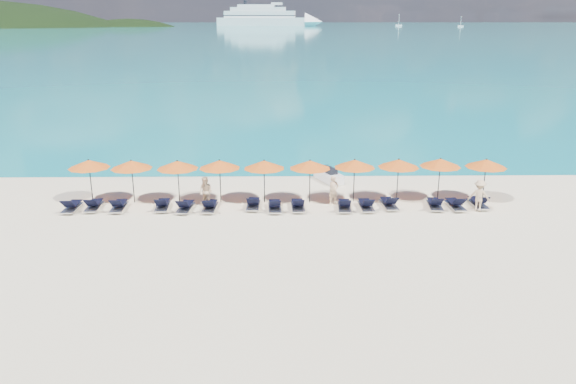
{
  "coord_description": "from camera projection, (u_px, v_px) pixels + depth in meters",
  "views": [
    {
      "loc": [
        -0.39,
        -22.47,
        9.16
      ],
      "look_at": [
        0.0,
        3.0,
        1.2
      ],
      "focal_mm": 35.0,
      "sensor_mm": 36.0,
      "label": 1
    }
  ],
  "objects": [
    {
      "name": "lounger_12",
      "position": [
        435.0,
        204.0,
        28.03
      ],
      "size": [
        0.78,
        1.75,
        0.66
      ],
      "rotation": [
        0.0,
        0.0,
        -0.1
      ],
      "color": "silver",
      "rests_on": "ground"
    },
    {
      "name": "umbrella_5",
      "position": [
        310.0,
        164.0,
        28.42
      ],
      "size": [
        2.1,
        2.1,
        2.28
      ],
      "color": "black",
      "rests_on": "ground"
    },
    {
      "name": "cruise_ship",
      "position": [
        271.0,
        18.0,
        599.69
      ],
      "size": [
        114.34,
        32.14,
        31.45
      ],
      "rotation": [
        0.0,
        0.0,
        -0.13
      ],
      "color": "white",
      "rests_on": "ground"
    },
    {
      "name": "umbrella_9",
      "position": [
        486.0,
        163.0,
        28.65
      ],
      "size": [
        2.1,
        2.1,
        2.28
      ],
      "color": "black",
      "rests_on": "ground"
    },
    {
      "name": "lounger_1",
      "position": [
        94.0,
        205.0,
        27.86
      ],
      "size": [
        0.72,
        1.74,
        0.66
      ],
      "rotation": [
        0.0,
        0.0,
        0.06
      ],
      "color": "silver",
      "rests_on": "ground"
    },
    {
      "name": "lounger_5",
      "position": [
        210.0,
        206.0,
        27.72
      ],
      "size": [
        0.68,
        1.72,
        0.66
      ],
      "rotation": [
        0.0,
        0.0,
        -0.03
      ],
      "color": "silver",
      "rests_on": "ground"
    },
    {
      "name": "umbrella_1",
      "position": [
        131.0,
        165.0,
        28.41
      ],
      "size": [
        2.1,
        2.1,
        2.28
      ],
      "color": "black",
      "rests_on": "ground"
    },
    {
      "name": "lounger_9",
      "position": [
        344.0,
        205.0,
        27.8
      ],
      "size": [
        0.73,
        1.74,
        0.66
      ],
      "rotation": [
        0.0,
        0.0,
        -0.06
      ],
      "color": "silver",
      "rests_on": "ground"
    },
    {
      "name": "umbrella_7",
      "position": [
        399.0,
        163.0,
        28.64
      ],
      "size": [
        2.1,
        2.1,
        2.28
      ],
      "color": "black",
      "rests_on": "ground"
    },
    {
      "name": "jetski",
      "position": [
        329.0,
        176.0,
        32.64
      ],
      "size": [
        1.66,
        2.43,
        0.81
      ],
      "rotation": [
        0.0,
        0.0,
        0.39
      ],
      "color": "white",
      "rests_on": "ground"
    },
    {
      "name": "lounger_4",
      "position": [
        185.0,
        206.0,
        27.66
      ],
      "size": [
        0.76,
        1.75,
        0.66
      ],
      "rotation": [
        0.0,
        0.0,
        -0.09
      ],
      "color": "silver",
      "rests_on": "ground"
    },
    {
      "name": "ground",
      "position": [
        289.0,
        239.0,
        24.18
      ],
      "size": [
        1400.0,
        1400.0,
        0.0
      ],
      "primitive_type": "plane",
      "color": "beige"
    },
    {
      "name": "headland_small",
      "position": [
        131.0,
        63.0,
        566.88
      ],
      "size": [
        162.0,
        126.0,
        85.5
      ],
      "color": "black",
      "rests_on": "ground"
    },
    {
      "name": "lounger_6",
      "position": [
        253.0,
        204.0,
        28.05
      ],
      "size": [
        0.66,
        1.71,
        0.66
      ],
      "rotation": [
        0.0,
        0.0,
        -0.02
      ],
      "color": "silver",
      "rests_on": "ground"
    },
    {
      "name": "lounger_2",
      "position": [
        119.0,
        205.0,
        27.78
      ],
      "size": [
        0.7,
        1.73,
        0.66
      ],
      "rotation": [
        0.0,
        0.0,
        0.05
      ],
      "color": "silver",
      "rests_on": "ground"
    },
    {
      "name": "umbrella_4",
      "position": [
        264.0,
        165.0,
        28.41
      ],
      "size": [
        2.1,
        2.1,
        2.28
      ],
      "color": "black",
      "rests_on": "ground"
    },
    {
      "name": "lounger_7",
      "position": [
        275.0,
        206.0,
        27.72
      ],
      "size": [
        0.69,
        1.72,
        0.66
      ],
      "rotation": [
        0.0,
        0.0,
        0.04
      ],
      "color": "silver",
      "rests_on": "ground"
    },
    {
      "name": "beachgoer_c",
      "position": [
        479.0,
        196.0,
        27.47
      ],
      "size": [
        1.13,
        0.81,
        1.6
      ],
      "primitive_type": "imported",
      "rotation": [
        0.0,
        0.0,
        2.79
      ],
      "color": "#DAB48A",
      "rests_on": "ground"
    },
    {
      "name": "lounger_10",
      "position": [
        366.0,
        205.0,
        27.87
      ],
      "size": [
        0.67,
        1.72,
        0.66
      ],
      "rotation": [
        0.0,
        0.0,
        0.03
      ],
      "color": "silver",
      "rests_on": "ground"
    },
    {
      "name": "umbrella_6",
      "position": [
        355.0,
        164.0,
        28.58
      ],
      "size": [
        2.1,
        2.1,
        2.28
      ],
      "color": "black",
      "rests_on": "ground"
    },
    {
      "name": "umbrella_3",
      "position": [
        220.0,
        164.0,
        28.47
      ],
      "size": [
        2.1,
        2.1,
        2.28
      ],
      "color": "black",
      "rests_on": "ground"
    },
    {
      "name": "lounger_0",
      "position": [
        72.0,
        206.0,
        27.69
      ],
      "size": [
        0.63,
        1.7,
        0.66
      ],
      "rotation": [
        0.0,
        0.0,
        0.01
      ],
      "color": "silver",
      "rests_on": "ground"
    },
    {
      "name": "lounger_13",
      "position": [
        455.0,
        204.0,
        27.99
      ],
      "size": [
        0.7,
        1.73,
        0.66
      ],
      "rotation": [
        0.0,
        0.0,
        0.05
      ],
      "color": "silver",
      "rests_on": "ground"
    },
    {
      "name": "lounger_3",
      "position": [
        162.0,
        205.0,
        27.88
      ],
      "size": [
        0.72,
        1.73,
        0.66
      ],
      "rotation": [
        0.0,
        0.0,
        0.06
      ],
      "color": "silver",
      "rests_on": "ground"
    },
    {
      "name": "lounger_14",
      "position": [
        478.0,
        202.0,
        28.23
      ],
      "size": [
        0.64,
        1.71,
        0.66
      ],
      "rotation": [
        0.0,
        0.0,
        0.01
      ],
      "color": "silver",
      "rests_on": "ground"
    },
    {
      "name": "sailboat_far",
      "position": [
        461.0,
        26.0,
        544.56
      ],
      "size": [
        5.36,
        1.79,
        9.83
      ],
      "color": "white",
      "rests_on": "ground"
    },
    {
      "name": "umbrella_8",
      "position": [
        440.0,
        163.0,
        28.78
      ],
      "size": [
        2.1,
        2.1,
        2.28
      ],
      "color": "black",
      "rests_on": "ground"
    },
    {
      "name": "sea",
      "position": [
        279.0,
        25.0,
        654.08
      ],
      "size": [
        1600.0,
        1300.0,
        0.01
      ],
      "primitive_type": "cube",
      "color": "#1FA9B2",
      "rests_on": "ground"
    },
    {
      "name": "sailboat_near",
      "position": [
        399.0,
        25.0,
        578.82
      ],
      "size": [
        6.67,
        2.22,
        12.23
      ],
      "color": "white",
      "rests_on": "ground"
    },
    {
      "name": "beachgoer_a",
      "position": [
        334.0,
        190.0,
        28.47
      ],
      "size": [
        0.64,
        0.55,
        1.49
      ],
      "primitive_type": "imported",
      "rotation": [
        0.0,
        0.0,
        0.44
      ],
      "color": "#DAB48A",
      "rests_on": "ground"
    },
    {
      "name": "lounger_11",
      "position": [
        389.0,
        203.0,
        28.13
      ],
      "size": [
        0.73,
        1.74,
        0.66
      ],
      "rotation": [
        0.0,
        0.0,
        0.07
      ],
      "color": "silver",
      "rests_on": "ground"
    },
    {
      "name": "umbrella_0",
      "position": [
        89.0,
        164.0,
        28.52
      ],
      "size": [
        2.1,
        2.1,
        2.28
      ],
      "color": "black",
      "rests_on": "ground"
    },
    {
      "name": "lounger_8",
      "position": [
        298.0,
        205.0,
        27.83
      ],
      "size": [
        0.67,
        1.72,
        0.66
      ],
      "rotation": [
        0.0,
        0.0,
        0.03
      ],
      "color": "silver",
      "rests_on": "ground"
    },
    {
      "name": "beachgoer_b",
      "position": [
        206.0,
        192.0,
        28.14
      ],
      "size": [
        0.86,
        0.71,
        1.54
      ],
      "primitive_type": "imported",
      "rotation": [
        0.0,
        0.0,
        -0.44
      ],
      "color": "#DAB48A",
      "rests_on": "ground"
    },
    {
      "name": "umbrella_2",
      "position": [
        177.0,
        165.0,
        28.35
      ],
      "size": [
        2.1,
        2.1,
        2.28
      ],
      "color": "black",
      "rests_on": "ground"
    }
  ]
}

